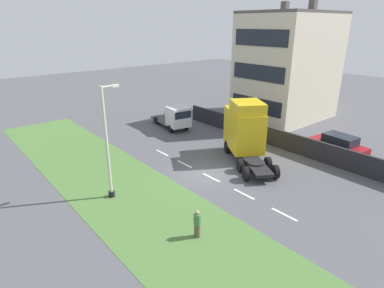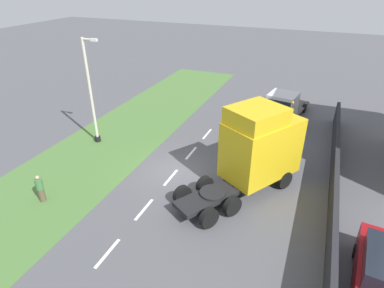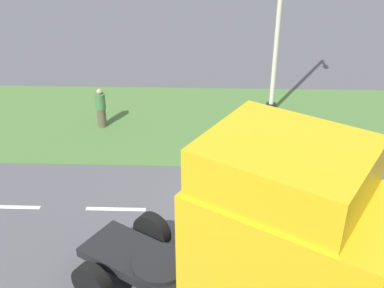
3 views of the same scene
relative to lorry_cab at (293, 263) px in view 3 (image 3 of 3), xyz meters
name	(u,v)px [view 3 (image 3 of 3)]	position (x,y,z in m)	size (l,w,h in m)	color
ground_plane	(246,212)	(-4.81, -0.43, -2.47)	(120.00, 120.00, 0.00)	#515156
grass_verge	(236,122)	(-10.81, -0.43, -2.47)	(7.00, 44.00, 0.01)	#4C7538
lane_markings	(222,211)	(-4.81, -1.13, -2.47)	(0.16, 14.60, 0.00)	white
lorry_cab	(293,263)	(0.00, 0.00, 0.00)	(5.88, 7.45, 5.06)	black
lamp_post	(277,36)	(-11.73, 1.07, 0.84)	(1.33, 0.42, 7.36)	black
pedestrian	(101,109)	(-10.23, -5.78, -1.68)	(0.39, 0.39, 1.62)	brown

